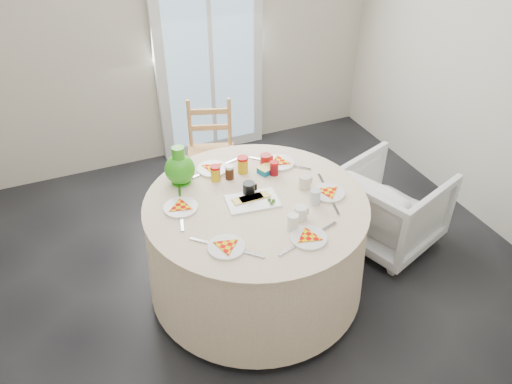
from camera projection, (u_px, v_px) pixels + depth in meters
name	position (u px, v px, depth m)	size (l,w,h in m)	color
floor	(254.00, 292.00, 3.40)	(4.00, 4.00, 0.00)	black
wall_back	(160.00, 19.00, 4.14)	(4.00, 0.02, 2.60)	#BCB5A3
glass_door	(209.00, 44.00, 4.38)	(1.00, 0.08, 2.10)	silver
table	(256.00, 245.00, 3.23)	(1.41, 1.41, 0.71)	beige
wooden_chair	(211.00, 149.00, 4.04)	(0.38, 0.36, 0.85)	tan
armchair	(392.00, 198.00, 3.63)	(0.67, 0.63, 0.69)	silver
place_settings	(256.00, 196.00, 3.00)	(1.11, 1.11, 0.02)	white
jar_cluster	(244.00, 166.00, 3.18)	(0.43, 0.21, 0.12)	brown
butter_tub	(267.00, 165.00, 3.25)	(0.12, 0.08, 0.05)	#055D88
green_pitcher	(179.00, 164.00, 3.11)	(0.19, 0.19, 0.25)	#2D9E18
cheese_platter	(253.00, 197.00, 3.00)	(0.31, 0.20, 0.04)	white
mugs_glasses	(284.00, 188.00, 3.01)	(0.56, 0.56, 0.10)	#A7A7A7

